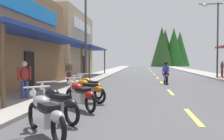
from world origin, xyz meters
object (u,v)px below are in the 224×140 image
object	(u,v)px
motorcycle_parked_left_0	(45,114)
pedestrian_waiting	(222,68)
motorcycle_parked_left_4	(89,86)
motorcycle_parked_left_1	(57,103)
motorcycle_parked_left_2	(80,95)
pedestrian_by_shop	(69,71)
rider_cruising_lead	(166,74)
pedestrian_browsing	(25,78)
streetlamp_right	(214,30)
streetlamp_left	(90,24)
motorcycle_parked_left_3	(87,90)

from	to	relation	value
motorcycle_parked_left_0	pedestrian_waiting	size ratio (longest dim) A/B	1.05
motorcycle_parked_left_4	motorcycle_parked_left_1	bearing A→B (deg)	137.07
motorcycle_parked_left_2	pedestrian_by_shop	bearing A→B (deg)	-22.16
motorcycle_parked_left_0	pedestrian_waiting	bearing A→B (deg)	-65.67
motorcycle_parked_left_1	rider_cruising_lead	distance (m)	12.59
motorcycle_parked_left_0	motorcycle_parked_left_2	xyz separation A→B (m)	(0.00, 3.15, 0.00)
motorcycle_parked_left_2	pedestrian_browsing	size ratio (longest dim) A/B	1.06
streetlamp_right	rider_cruising_lead	size ratio (longest dim) A/B	3.14
streetlamp_left	streetlamp_right	size ratio (longest dim) A/B	0.93
motorcycle_parked_left_1	motorcycle_parked_left_3	world-z (taller)	same
streetlamp_right	rider_cruising_lead	world-z (taller)	streetlamp_right
pedestrian_by_shop	motorcycle_parked_left_1	bearing A→B (deg)	-152.52
motorcycle_parked_left_4	rider_cruising_lead	size ratio (longest dim) A/B	0.76
pedestrian_browsing	streetlamp_right	bearing A→B (deg)	-86.45
motorcycle_parked_left_1	motorcycle_parked_left_2	xyz separation A→B (m)	(0.23, 1.72, 0.00)
motorcycle_parked_left_1	pedestrian_browsing	distance (m)	4.00
motorcycle_parked_left_4	pedestrian_waiting	world-z (taller)	pedestrian_waiting
streetlamp_left	motorcycle_parked_left_3	xyz separation A→B (m)	(1.26, -7.06, -3.58)
streetlamp_right	motorcycle_parked_left_4	distance (m)	15.85
streetlamp_right	motorcycle_parked_left_2	distance (m)	18.08
motorcycle_parked_left_3	rider_cruising_lead	distance (m)	9.47
motorcycle_parked_left_2	pedestrian_waiting	size ratio (longest dim) A/B	1.06
motorcycle_parked_left_2	motorcycle_parked_left_1	bearing A→B (deg)	132.51
streetlamp_left	motorcycle_parked_left_2	bearing A→B (deg)	-81.03
motorcycle_parked_left_3	motorcycle_parked_left_1	bearing A→B (deg)	124.52
motorcycle_parked_left_0	pedestrian_waiting	xyz separation A→B (m)	(9.70, 20.75, 0.44)
streetlamp_left	motorcycle_parked_left_4	bearing A→B (deg)	-79.21
motorcycle_parked_left_3	pedestrian_by_shop	distance (m)	8.82
pedestrian_browsing	pedestrian_waiting	size ratio (longest dim) A/B	1.00
pedestrian_browsing	streetlamp_left	bearing A→B (deg)	-58.25
rider_cruising_lead	streetlamp_left	bearing A→B (deg)	106.67
pedestrian_waiting	motorcycle_parked_left_4	bearing A→B (deg)	95.57
streetlamp_left	pedestrian_browsing	xyz separation A→B (m)	(-1.24, -7.17, -3.15)
pedestrian_by_shop	pedestrian_waiting	bearing A→B (deg)	-45.65
motorcycle_parked_left_0	motorcycle_parked_left_1	bearing A→B (deg)	-31.66
streetlamp_left	motorcycle_parked_left_1	distance (m)	11.02
streetlamp_right	rider_cruising_lead	xyz separation A→B (m)	(-4.67, -5.31, -3.66)
pedestrian_browsing	motorcycle_parked_left_2	bearing A→B (deg)	-167.89
pedestrian_by_shop	motorcycle_parked_left_4	bearing A→B (deg)	-144.25
motorcycle_parked_left_0	motorcycle_parked_left_2	size ratio (longest dim) A/B	0.99
motorcycle_parked_left_4	pedestrian_by_shop	distance (m)	7.59
motorcycle_parked_left_3	rider_cruising_lead	xyz separation A→B (m)	(3.83, 8.66, 0.17)
streetlamp_right	pedestrian_waiting	bearing A→B (deg)	57.48
motorcycle_parked_left_3	pedestrian_waiting	xyz separation A→B (m)	(9.81, 16.02, 0.44)
motorcycle_parked_left_4	rider_cruising_lead	distance (m)	8.40
rider_cruising_lead	pedestrian_browsing	bearing A→B (deg)	143.47
streetlamp_right	motorcycle_parked_left_0	size ratio (longest dim) A/B	3.98
motorcycle_parked_left_0	streetlamp_right	bearing A→B (deg)	-64.79
motorcycle_parked_left_1	rider_cruising_lead	xyz separation A→B (m)	(3.95, 11.95, 0.17)
motorcycle_parked_left_3	rider_cruising_lead	world-z (taller)	rider_cruising_lead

